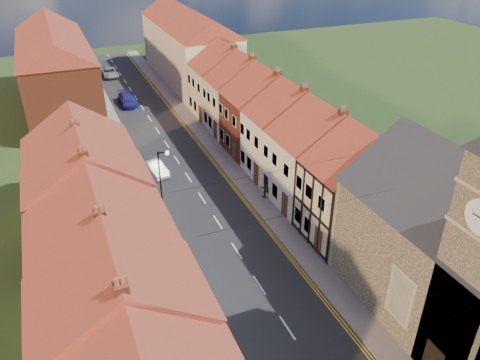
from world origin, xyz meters
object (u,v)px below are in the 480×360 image
(pedestrian_left, at_px, (207,305))
(car_distant, at_px, (110,72))
(church, at_px, (464,237))
(pedestrian_right, at_px, (265,187))
(lamppost, at_px, (162,182))
(car_mid, at_px, (154,167))
(car_far, at_px, (128,100))

(pedestrian_left, bearing_deg, car_distant, 101.44)
(church, relative_size, pedestrian_right, 7.84)
(church, distance_m, pedestrian_left, 15.31)
(lamppost, bearing_deg, car_mid, 82.41)
(car_distant, bearing_deg, car_mid, -92.86)
(car_mid, xyz_separation_m, car_distant, (1.07, 33.02, -0.02))
(pedestrian_left, xyz_separation_m, pedestrian_right, (9.19, 11.21, 0.15))
(church, height_order, car_distant, church)
(pedestrian_right, bearing_deg, pedestrian_left, 56.06)
(car_distant, bearing_deg, church, -80.20)
(car_mid, height_order, pedestrian_right, pedestrian_right)
(lamppost, relative_size, car_distant, 1.28)
(church, height_order, car_mid, church)
(lamppost, relative_size, car_mid, 1.48)
(car_mid, height_order, car_far, car_far)
(church, relative_size, pedestrian_left, 9.28)
(car_distant, height_order, pedestrian_right, pedestrian_right)
(car_mid, distance_m, pedestrian_right, 11.31)
(lamppost, distance_m, pedestrian_right, 9.24)
(car_far, relative_size, pedestrian_right, 2.50)
(lamppost, height_order, pedestrian_right, lamppost)
(church, bearing_deg, car_mid, 116.03)
(lamppost, relative_size, pedestrian_right, 3.09)
(lamppost, bearing_deg, church, -51.70)
(pedestrian_right, bearing_deg, car_far, -71.22)
(church, distance_m, pedestrian_right, 17.81)
(car_far, bearing_deg, church, -78.36)
(lamppost, bearing_deg, pedestrian_right, -0.39)
(car_mid, xyz_separation_m, pedestrian_right, (7.83, -8.15, 0.42))
(car_far, relative_size, car_distant, 1.04)
(car_distant, xyz_separation_m, pedestrian_right, (6.77, -41.17, 0.44))
(car_distant, distance_m, pedestrian_right, 41.72)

